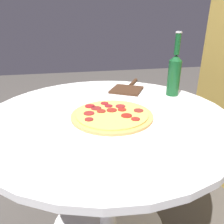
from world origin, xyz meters
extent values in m
cylinder|color=white|center=(0.00, 0.00, 0.35)|extent=(0.09, 0.09, 0.67)
cylinder|color=white|center=(0.00, 0.00, 0.70)|extent=(1.03, 1.03, 0.02)
cylinder|color=tan|center=(0.05, 0.01, 0.72)|extent=(0.33, 0.33, 0.01)
cylinder|color=#EACC60|center=(0.05, 0.01, 0.72)|extent=(0.29, 0.29, 0.01)
cylinder|color=maroon|center=(-0.01, 0.06, 0.73)|extent=(0.04, 0.04, 0.00)
cylinder|color=maroon|center=(0.04, -0.08, 0.73)|extent=(0.04, 0.04, 0.00)
cylinder|color=maroon|center=(0.03, 0.06, 0.73)|extent=(0.04, 0.04, 0.00)
cylinder|color=maroon|center=(-0.04, -0.07, 0.73)|extent=(0.04, 0.04, 0.00)
cylinder|color=maroon|center=(-0.06, 0.00, 0.73)|extent=(0.03, 0.03, 0.00)
cylinder|color=maroon|center=(0.03, -0.03, 0.73)|extent=(0.04, 0.04, 0.00)
cylinder|color=maroon|center=(0.02, 0.02, 0.73)|extent=(0.04, 0.04, 0.00)
cylinder|color=maroon|center=(0.09, 0.06, 0.73)|extent=(0.04, 0.04, 0.00)
cylinder|color=maroon|center=(-0.01, -0.04, 0.73)|extent=(0.04, 0.04, 0.00)
cylinder|color=maroon|center=(0.05, 0.12, 0.73)|extent=(0.04, 0.04, 0.00)
cylinder|color=maroon|center=(-0.02, 0.01, 0.73)|extent=(0.03, 0.03, 0.00)
cylinder|color=maroon|center=(0.13, 0.09, 0.73)|extent=(0.03, 0.03, 0.00)
cylinder|color=maroon|center=(0.10, -0.09, 0.73)|extent=(0.03, 0.03, 0.00)
cylinder|color=#144C23|center=(-0.16, 0.37, 0.80)|extent=(0.06, 0.06, 0.18)
cone|color=#144C23|center=(-0.16, 0.37, 0.90)|extent=(0.06, 0.06, 0.03)
cylinder|color=#144C23|center=(-0.16, 0.37, 0.96)|extent=(0.03, 0.03, 0.10)
cylinder|color=silver|center=(-0.16, 0.37, 1.02)|extent=(0.03, 0.03, 0.01)
cube|color=#422819|center=(-0.27, 0.16, 0.72)|extent=(0.22, 0.22, 0.01)
cylinder|color=#422819|center=(-0.40, 0.24, 0.72)|extent=(0.14, 0.09, 0.02)
camera|label=1|loc=(0.84, -0.15, 1.07)|focal=35.00mm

